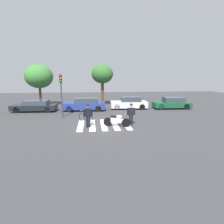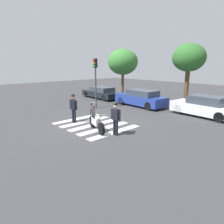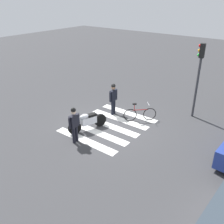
# 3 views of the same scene
# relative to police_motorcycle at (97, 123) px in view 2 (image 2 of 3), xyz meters

# --- Properties ---
(ground_plane) EXTENTS (60.00, 60.00, 0.00)m
(ground_plane) POSITION_rel_police_motorcycle_xyz_m (-0.96, 0.58, -0.46)
(ground_plane) COLOR #38383A
(police_motorcycle) EXTENTS (2.02, 0.90, 1.04)m
(police_motorcycle) POSITION_rel_police_motorcycle_xyz_m (0.00, 0.00, 0.00)
(police_motorcycle) COLOR black
(police_motorcycle) RESTS_ON ground_plane
(leaning_bicycle) EXTENTS (1.24, 1.29, 1.01)m
(leaning_bicycle) POSITION_rel_police_motorcycle_xyz_m (-2.38, 1.52, -0.08)
(leaning_bicycle) COLOR black
(leaning_bicycle) RESTS_ON ground_plane
(officer_on_foot) EXTENTS (0.67, 0.24, 1.79)m
(officer_on_foot) POSITION_rel_police_motorcycle_xyz_m (-2.16, -0.06, 0.58)
(officer_on_foot) COLOR black
(officer_on_foot) RESTS_ON ground_plane
(officer_by_motorcycle) EXTENTS (0.65, 0.23, 1.72)m
(officer_by_motorcycle) POSITION_rel_police_motorcycle_xyz_m (1.18, 0.30, 0.52)
(officer_by_motorcycle) COLOR black
(officer_by_motorcycle) RESTS_ON ground_plane
(crosswalk_stripes) EXTENTS (4.05, 3.50, 0.01)m
(crosswalk_stripes) POSITION_rel_police_motorcycle_xyz_m (-0.96, 0.58, -0.46)
(crosswalk_stripes) COLOR silver
(crosswalk_stripes) RESTS_ON ground_plane
(car_black_suv) EXTENTS (4.75, 1.96, 1.22)m
(car_black_suv) POSITION_rel_police_motorcycle_xyz_m (-8.04, 6.89, 0.13)
(car_black_suv) COLOR black
(car_black_suv) RESTS_ON ground_plane
(car_blue_hatchback) EXTENTS (4.72, 1.97, 1.40)m
(car_blue_hatchback) POSITION_rel_police_motorcycle_xyz_m (-2.66, 6.88, 0.22)
(car_blue_hatchback) COLOR black
(car_blue_hatchback) RESTS_ON ground_plane
(car_white_van) EXTENTS (4.32, 1.96, 1.44)m
(car_white_van) POSITION_rel_police_motorcycle_xyz_m (2.52, 7.40, 0.22)
(car_white_van) COLOR black
(car_white_van) RESTS_ON ground_plane
(traffic_light_pole) EXTENTS (0.28, 0.35, 3.94)m
(traffic_light_pole) POSITION_rel_police_motorcycle_xyz_m (-4.60, 3.54, 2.20)
(traffic_light_pole) COLOR #38383D
(traffic_light_pole) RESTS_ON ground_plane
(street_tree_near) EXTENTS (3.41, 3.41, 5.21)m
(street_tree_near) POSITION_rel_police_motorcycle_xyz_m (-8.34, 10.42, 3.29)
(street_tree_near) COLOR brown
(street_tree_near) RESTS_ON ground_plane
(street_tree_mid) EXTENTS (2.79, 2.79, 5.25)m
(street_tree_mid) POSITION_rel_police_motorcycle_xyz_m (-0.44, 10.42, 3.54)
(street_tree_mid) COLOR brown
(street_tree_mid) RESTS_ON ground_plane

